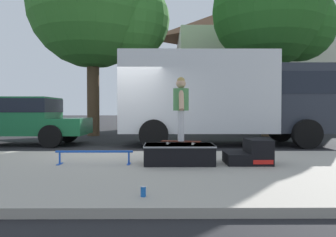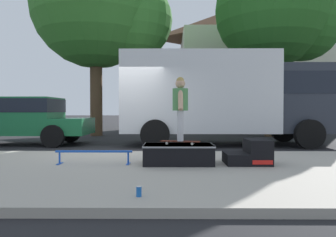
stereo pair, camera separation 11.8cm
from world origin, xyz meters
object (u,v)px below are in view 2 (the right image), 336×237
(kicker_ramp, at_px, (251,154))
(street_tree_neighbour, at_px, (103,8))
(pickup_truck_green, at_px, (11,119))
(grind_rail, at_px, (94,154))
(skater_kid, at_px, (180,103))
(soda_can, at_px, (139,191))
(box_truck, at_px, (227,95))
(skate_box, at_px, (178,153))
(skateboard, at_px, (180,142))
(street_tree_main, at_px, (278,14))

(kicker_ramp, xyz_separation_m, street_tree_neighbour, (-4.70, 8.84, 5.59))
(pickup_truck_green, bearing_deg, grind_rail, -50.64)
(kicker_ramp, relative_size, skater_kid, 0.68)
(soda_can, bearing_deg, box_truck, 72.51)
(skate_box, bearing_deg, kicker_ramp, -0.02)
(skateboard, height_order, street_tree_main, street_tree_main)
(street_tree_main, bearing_deg, box_truck, -128.07)
(skate_box, distance_m, pickup_truck_green, 7.39)
(skateboard, distance_m, street_tree_neighbour, 10.85)
(skateboard, distance_m, skater_kid, 0.75)
(kicker_ramp, xyz_separation_m, grind_rail, (-3.09, -0.05, 0.00))
(skater_kid, bearing_deg, street_tree_neighbour, 110.51)
(grind_rail, xyz_separation_m, skateboard, (1.70, 0.05, 0.24))
(grind_rail, distance_m, soda_can, 2.70)
(skate_box, height_order, skateboard, skateboard)
(soda_can, xyz_separation_m, street_tree_neighbour, (-2.73, 11.34, 5.73))
(box_truck, bearing_deg, skate_box, -110.18)
(box_truck, height_order, pickup_truck_green, box_truck)
(skate_box, relative_size, skateboard, 1.70)
(soda_can, distance_m, box_truck, 7.73)
(skater_kid, bearing_deg, skate_box, -173.89)
(skater_kid, bearing_deg, street_tree_main, 61.31)
(grind_rail, distance_m, skateboard, 1.72)
(grind_rail, height_order, pickup_truck_green, pickup_truck_green)
(skate_box, height_order, skater_kid, skater_kid)
(skate_box, bearing_deg, grind_rail, -178.42)
(skateboard, bearing_deg, street_tree_main, 61.31)
(street_tree_neighbour, bearing_deg, pickup_truck_green, -119.97)
(kicker_ramp, bearing_deg, pickup_truck_green, 145.86)
(skate_box, distance_m, street_tree_neighbour, 10.96)
(grind_rail, distance_m, street_tree_neighbour, 10.62)
(skate_box, height_order, street_tree_neighbour, street_tree_neighbour)
(skateboard, relative_size, skater_kid, 0.64)
(skater_kid, relative_size, box_truck, 0.18)
(skateboard, bearing_deg, kicker_ramp, -0.18)
(skate_box, height_order, pickup_truck_green, pickup_truck_green)
(street_tree_main, bearing_deg, skater_kid, -118.69)
(skate_box, xyz_separation_m, skateboard, (0.04, 0.00, 0.23))
(skater_kid, distance_m, street_tree_neighbour, 10.50)
(soda_can, height_order, pickup_truck_green, pickup_truck_green)
(grind_rail, bearing_deg, pickup_truck_green, 129.36)
(pickup_truck_green, bearing_deg, soda_can, -55.08)
(kicker_ramp, bearing_deg, skater_kid, 179.82)
(skateboard, xyz_separation_m, street_tree_main, (4.64, 8.47, 4.94))
(street_tree_main, xyz_separation_m, street_tree_neighbour, (-7.95, 0.36, 0.41))
(soda_can, height_order, street_tree_neighbour, street_tree_neighbour)
(skate_box, height_order, kicker_ramp, kicker_ramp)
(kicker_ramp, relative_size, street_tree_neighbour, 0.10)
(box_truck, bearing_deg, grind_rail, -125.46)
(soda_can, xyz_separation_m, pickup_truck_green, (-5.08, 7.27, 0.71))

